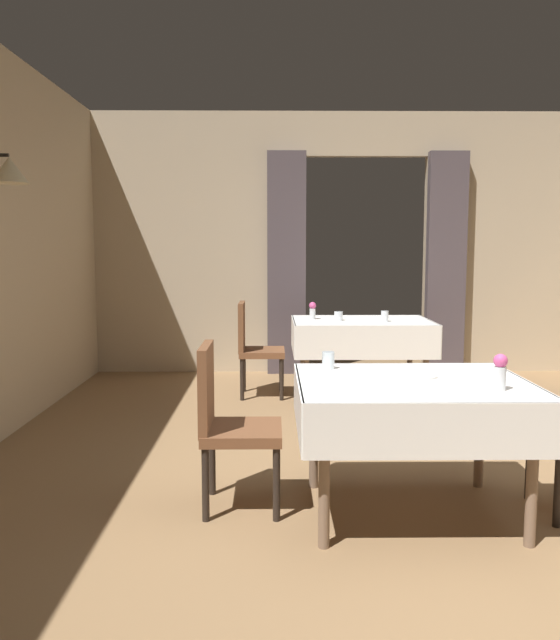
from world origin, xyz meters
name	(u,v)px	position (x,y,z in m)	size (l,w,h in m)	color
ground	(470,517)	(0.00, 0.00, 0.00)	(10.08, 10.08, 0.00)	olive
wall_back	(365,243)	(0.00, 4.18, 1.52)	(6.40, 0.27, 3.00)	tan
dining_table_mid	(412,397)	(-0.32, 0.05, 0.66)	(1.25, 1.03, 0.75)	#7A604C
dining_table_far	(361,330)	(-0.20, 2.93, 0.65)	(1.36, 0.94, 0.75)	#7A604C
chair_mid_left	(228,418)	(-1.33, 0.15, 0.52)	(0.44, 0.44, 0.93)	black
chair_far_left	(254,344)	(-1.27, 2.89, 0.52)	(0.44, 0.44, 0.93)	black
flower_vase_mid	(500,371)	(0.06, -0.20, 0.85)	(0.07, 0.07, 0.19)	silver
glass_mid_b	(328,360)	(-0.75, 0.38, 0.80)	(0.07, 0.07, 0.10)	silver
plate_mid_c	(419,376)	(-0.27, 0.14, 0.76)	(0.20, 0.20, 0.01)	white
flower_vase_far	(313,310)	(-0.68, 3.00, 0.84)	(0.07, 0.07, 0.17)	silver
glass_far_b	(338,316)	(-0.43, 2.90, 0.79)	(0.08, 0.08, 0.09)	silver
glass_far_c	(385,316)	(0.00, 2.78, 0.80)	(0.07, 0.07, 0.11)	silver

